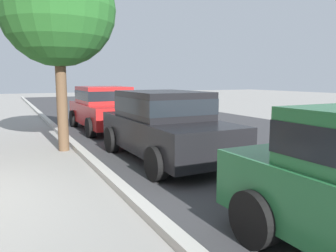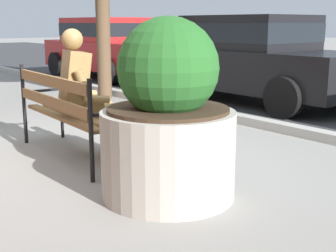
{
  "view_description": "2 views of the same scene",
  "coord_description": "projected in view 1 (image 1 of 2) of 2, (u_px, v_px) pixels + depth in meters",
  "views": [
    {
      "loc": [
        5.57,
        1.24,
        1.84
      ],
      "look_at": [
        -0.95,
        4.48,
        0.8
      ],
      "focal_mm": 35.49,
      "sensor_mm": 36.0,
      "label": 1
    },
    {
      "loc": [
        4.55,
        -2.1,
        1.42
      ],
      "look_at": [
        1.67,
        0.24,
        0.6
      ],
      "focal_mm": 49.67,
      "sensor_mm": 36.0,
      "label": 2
    }
  ],
  "objects": [
    {
      "name": "street_tree_near_bench",
      "position": [
        58.0,
        9.0,
        8.09
      ],
      "size": [
        2.81,
        2.81,
        4.94
      ],
      "color": "brown",
      "rests_on": "ground"
    },
    {
      "name": "parked_car_black",
      "position": [
        164.0,
        123.0,
        7.51
      ],
      "size": [
        4.11,
        1.94,
        1.56
      ],
      "color": "black",
      "rests_on": "ground"
    },
    {
      "name": "curb_stone",
      "position": [
        112.0,
        179.0,
        5.92
      ],
      "size": [
        60.0,
        0.2,
        0.12
      ],
      "primitive_type": "cube",
      "color": "#B2AFA8",
      "rests_on": "ground"
    },
    {
      "name": "street_surface",
      "position": [
        298.0,
        156.0,
        7.96
      ],
      "size": [
        60.0,
        9.0,
        0.01
      ],
      "primitive_type": "cube",
      "color": "#38383A",
      "rests_on": "ground"
    },
    {
      "name": "parked_car_red",
      "position": [
        104.0,
        107.0,
        11.93
      ],
      "size": [
        4.11,
        1.94,
        1.56
      ],
      "color": "#B21E1E",
      "rests_on": "ground"
    }
  ]
}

